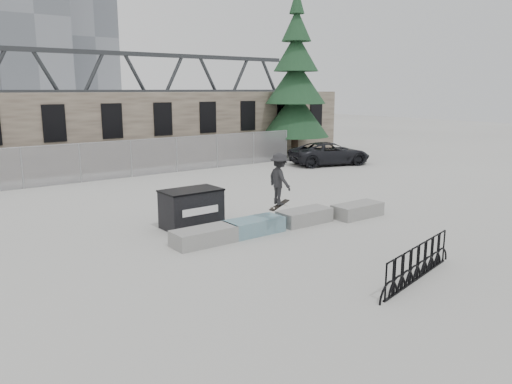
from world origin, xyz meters
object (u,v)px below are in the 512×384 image
Objects in this scene: planter_center_left at (254,225)px; dumpster at (191,208)px; planter_offset at (358,210)px; suv at (330,153)px; skateboarder at (280,179)px; bike_rack at (418,263)px; planter_far_left at (204,236)px; planter_center_right at (305,216)px; spruce_tree at (296,88)px.

dumpster is (-1.25, 1.94, 0.40)m from planter_center_left.
planter_offset is 13.20m from suv.
planter_center_left is 0.39× the size of suv.
skateboarder is at bearing -178.83° from planter_offset.
suv reaches higher than planter_center_left.
dumpster is 7.96m from bike_rack.
planter_far_left is at bearing 139.02° from suv.
planter_center_left and planter_center_right have the same top height.
planter_offset is 1.10× the size of skateboarder.
planter_offset is 0.39× the size of suv.
spruce_tree is (13.17, 19.74, 4.34)m from bike_rack.
bike_rack is 0.34× the size of spruce_tree.
dumpster reaches higher than planter_center_right.
suv is 2.81× the size of skateboarder.
planter_far_left is 6.36m from bike_rack.
planter_center_left is at bearing 0.45° from planter_far_left.
planter_far_left is 0.99× the size of dumpster.
dumpster reaches higher than planter_far_left.
planter_far_left and planter_center_right have the same top height.
planter_center_left is 0.17× the size of spruce_tree.
planter_far_left is at bearing -109.91° from dumpster.
planter_far_left is 1.10× the size of skateboarder.
planter_center_right is 0.39× the size of suv.
suv is (8.57, 10.03, 0.44)m from planter_offset.
dumpster is 0.51× the size of bike_rack.
suv reaches higher than planter_center_right.
planter_far_left is at bearing -138.69° from spruce_tree.
suv reaches higher than dumpster.
planter_offset is 6.21m from dumpster.
skateboarder reaches higher than dumpster.
skateboarder is (-12.44, -10.11, 1.15)m from suv.
spruce_tree reaches higher than planter_center_right.
skateboarder is at bearing -55.43° from dumpster.
bike_rack is 2.16× the size of skateboarder.
spruce_tree is at bearing 41.31° from planter_far_left.
skateboarder is at bearing -48.59° from planter_center_left.
planter_far_left is 0.39× the size of suv.
suv is at bearing 36.10° from planter_center_left.
suv is at bearing 51.39° from bike_rack.
bike_rack reaches higher than planter_center_left.
dumpster is at bearing 134.46° from suv.
bike_rack is (2.78, -5.72, 0.17)m from planter_far_left.
dumpster is (-5.67, 2.49, 0.40)m from planter_offset.
spruce_tree is at bearing 56.29° from bike_rack.
planter_far_left is 0.17× the size of spruce_tree.
skateboarder reaches higher than planter_offset.
dumpster is (-3.47, 1.98, 0.40)m from planter_center_right.
planter_offset is 18.01m from spruce_tree.
skateboarder reaches higher than planter_center_left.
planter_center_right is (2.21, -0.04, 0.00)m from planter_center_left.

